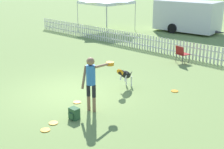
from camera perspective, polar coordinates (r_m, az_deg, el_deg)
The scene contains 11 objects.
ground_plane at distance 11.32m, azimuth -7.56°, elevation -3.33°, with size 240.00×240.00×0.00m, color olive.
handler_person at distance 9.46m, azimuth -3.61°, elevation -0.49°, with size 0.46×1.11×1.73m.
leaping_dog at distance 11.47m, azimuth 2.44°, elevation -0.02°, with size 0.48×1.10×0.87m.
frisbee_near_handler at distance 8.86m, azimuth -12.09°, elevation -9.90°, with size 0.26×0.26×0.02m.
frisbee_near_dog at distance 11.56m, azimuth 11.38°, elevation -2.99°, with size 0.26×0.26×0.02m.
frisbee_midfield at distance 9.19m, azimuth -10.67°, elevation -8.72°, with size 0.26×0.26×0.02m.
frisbee_far_scatter at distance 10.46m, azimuth -6.42°, elevation -5.06°, with size 0.26×0.26×0.02m.
backpack_on_grass at distance 9.29m, azimuth -6.95°, elevation -7.12°, with size 0.29×0.26×0.35m.
picket_fence at distance 16.27m, azimuth 11.79°, elevation 4.72°, with size 23.22×0.04×0.85m.
folding_chair_green_right at distance 15.12m, azimuth 12.60°, elevation 3.89°, with size 0.61×0.62×0.82m.
equipment_trailer at distance 23.14m, azimuth 13.57°, elevation 10.42°, with size 5.24×2.46×2.20m.
Camera 1 is at (8.25, -6.55, 4.14)m, focal length 50.00 mm.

